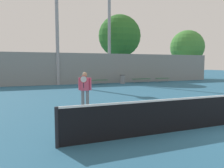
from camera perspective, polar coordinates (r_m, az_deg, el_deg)
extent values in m
plane|color=#285B7A|center=(7.94, 26.92, -9.53)|extent=(100.00, 100.00, 0.00)
cylinder|color=black|center=(5.30, -14.23, -10.95)|extent=(0.09, 0.09, 0.97)
cube|color=black|center=(7.84, 27.06, -6.27)|extent=(10.28, 0.03, 0.92)
cube|color=white|center=(7.76, 27.22, -2.76)|extent=(10.28, 0.04, 0.05)
cylinder|color=slate|center=(9.57, -7.63, -4.07)|extent=(0.14, 0.14, 0.81)
cylinder|color=slate|center=(9.53, -6.43, -4.09)|extent=(0.14, 0.14, 0.81)
cube|color=#DB4C6B|center=(9.47, -7.08, -0.02)|extent=(0.42, 0.34, 0.55)
cylinder|color=#DB4C6B|center=(9.52, -8.47, 0.04)|extent=(0.10, 0.10, 0.54)
cylinder|color=#DB4C6B|center=(9.42, -5.68, 0.02)|extent=(0.10, 0.10, 0.54)
sphere|color=tan|center=(9.44, -7.11, 2.46)|extent=(0.21, 0.21, 0.21)
cylinder|color=black|center=(9.20, -7.43, -0.35)|extent=(0.03, 0.03, 0.22)
torus|color=red|center=(9.18, -7.45, 1.23)|extent=(0.29, 0.16, 0.31)
cylinder|color=silver|center=(9.18, -7.45, 1.23)|extent=(0.24, 0.12, 0.27)
cube|color=#28663D|center=(22.62, 7.69, 1.34)|extent=(2.00, 0.40, 0.04)
cylinder|color=gray|center=(22.26, 5.89, 0.74)|extent=(0.06, 0.06, 0.39)
cylinder|color=gray|center=(23.04, 9.42, 0.85)|extent=(0.06, 0.06, 0.39)
cube|color=#28663D|center=(20.75, -3.64, 1.02)|extent=(1.88, 0.40, 0.04)
cylinder|color=gray|center=(20.55, -5.63, 0.36)|extent=(0.06, 0.06, 0.39)
cylinder|color=gray|center=(21.01, -1.69, 0.49)|extent=(0.06, 0.06, 0.39)
cube|color=#28663D|center=(23.98, 13.05, 1.47)|extent=(1.61, 0.40, 0.04)
cylinder|color=gray|center=(23.64, 11.75, 0.92)|extent=(0.06, 0.06, 0.39)
cylinder|color=gray|center=(24.36, 14.28, 0.99)|extent=(0.06, 0.06, 0.39)
cylinder|color=#939399|center=(20.93, -14.09, 11.20)|extent=(0.31, 0.31, 8.33)
cylinder|color=#939399|center=(22.73, -0.71, 12.79)|extent=(0.31, 0.31, 9.84)
cylinder|color=gray|center=(21.62, 2.74, 1.19)|extent=(0.52, 0.52, 0.82)
cylinder|color=#333338|center=(21.59, 2.75, 2.33)|extent=(0.55, 0.55, 0.04)
cube|color=gray|center=(21.47, -5.86, 4.03)|extent=(28.86, 0.06, 2.98)
cylinder|color=brown|center=(25.34, 1.95, 4.48)|extent=(0.34, 0.34, 3.19)
sphere|color=#2D6B28|center=(25.54, 1.98, 12.40)|extent=(4.80, 4.80, 4.80)
cylinder|color=brown|center=(30.90, 18.86, 3.61)|extent=(0.48, 0.48, 2.40)
sphere|color=#428438|center=(30.97, 19.03, 9.11)|extent=(4.42, 4.42, 4.42)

